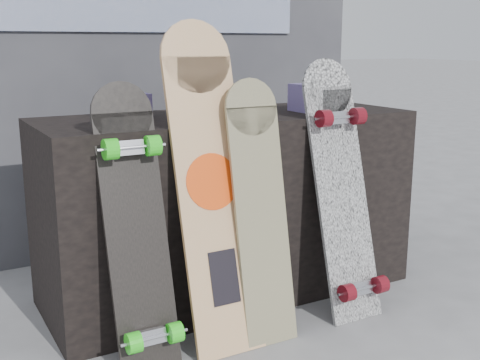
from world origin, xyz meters
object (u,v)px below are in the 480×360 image
vendor_table (228,205)px  longboard_cascadia (342,185)px  longboard_geisha (211,177)px  skateboard_dark (136,222)px  longboard_celtic (260,204)px

vendor_table → longboard_cascadia: bearing=-51.1°
longboard_geisha → skateboard_dark: size_ratio=1.22×
longboard_cascadia → skateboard_dark: longboard_cascadia is taller
longboard_geisha → vendor_table: bearing=53.9°
vendor_table → longboard_geisha: bearing=-126.1°
longboard_geisha → longboard_celtic: longboard_geisha is taller
vendor_table → longboard_cascadia: size_ratio=1.54×
longboard_geisha → longboard_cascadia: 0.59m
vendor_table → longboard_celtic: 0.45m
longboard_celtic → skateboard_dark: 0.46m
vendor_table → longboard_cascadia: longboard_cascadia is taller
longboard_celtic → skateboard_dark: longboard_celtic is taller
longboard_cascadia → skateboard_dark: (-0.87, 0.02, -0.04)m
skateboard_dark → vendor_table: bearing=33.7°
longboard_geisha → skateboard_dark: (-0.29, -0.01, -0.12)m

